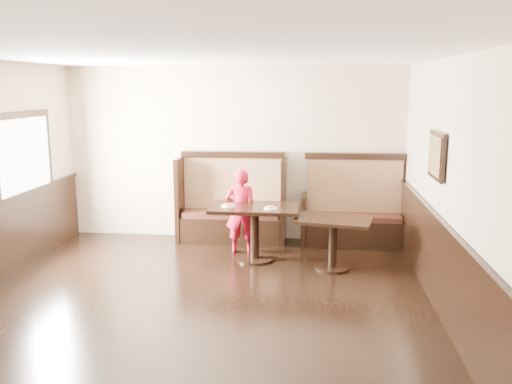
# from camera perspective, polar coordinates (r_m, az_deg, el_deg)

# --- Properties ---
(ground) EXTENTS (7.00, 7.00, 0.00)m
(ground) POSITION_cam_1_polar(r_m,az_deg,el_deg) (5.90, -7.36, -13.95)
(ground) COLOR black
(ground) RESTS_ON ground
(room_shell) EXTENTS (7.00, 7.00, 7.00)m
(room_shell) POSITION_cam_1_polar(r_m,az_deg,el_deg) (5.98, -9.69, -6.77)
(room_shell) COLOR beige
(room_shell) RESTS_ON ground
(booth_main) EXTENTS (1.75, 0.72, 1.45)m
(booth_main) POSITION_cam_1_polar(r_m,az_deg,el_deg) (8.80, -2.53, -1.78)
(booth_main) COLOR black
(booth_main) RESTS_ON ground
(booth_neighbor) EXTENTS (1.65, 0.72, 1.45)m
(booth_neighbor) POSITION_cam_1_polar(r_m,az_deg,el_deg) (8.74, 10.22, -2.35)
(booth_neighbor) COLOR black
(booth_neighbor) RESTS_ON ground
(table_main) EXTENTS (1.26, 0.80, 0.80)m
(table_main) POSITION_cam_1_polar(r_m,az_deg,el_deg) (7.78, -0.14, -2.84)
(table_main) COLOR black
(table_main) RESTS_ON ground
(table_neighbor) EXTENTS (1.14, 0.87, 0.72)m
(table_neighbor) POSITION_cam_1_polar(r_m,az_deg,el_deg) (7.50, 8.11, -4.09)
(table_neighbor) COLOR black
(table_neighbor) RESTS_ON ground
(child) EXTENTS (0.48, 0.32, 1.29)m
(child) POSITION_cam_1_polar(r_m,az_deg,el_deg) (8.10, -1.59, -2.03)
(child) COLOR #B3132A
(child) RESTS_ON ground
(pizza_plate_left) EXTENTS (0.21, 0.21, 0.04)m
(pizza_plate_left) POSITION_cam_1_polar(r_m,az_deg,el_deg) (7.73, -2.96, -1.41)
(pizza_plate_left) COLOR white
(pizza_plate_left) RESTS_ON table_main
(pizza_plate_right) EXTENTS (0.19, 0.19, 0.04)m
(pizza_plate_right) POSITION_cam_1_polar(r_m,az_deg,el_deg) (7.58, 1.53, -1.66)
(pizza_plate_right) COLOR white
(pizza_plate_right) RESTS_ON table_main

